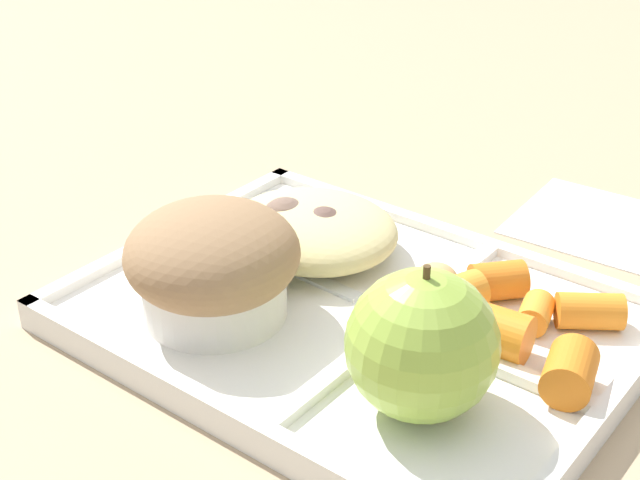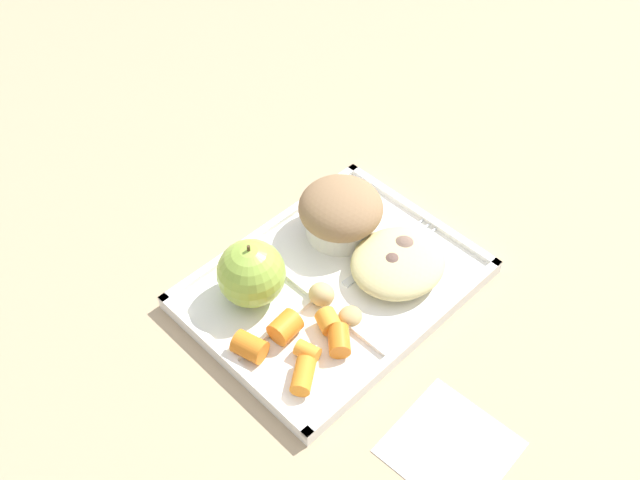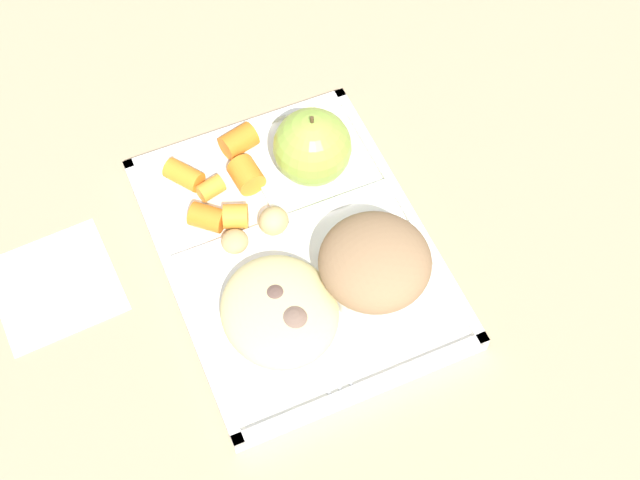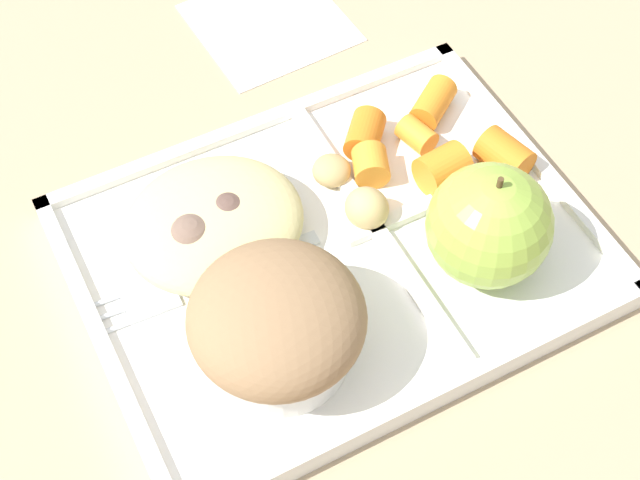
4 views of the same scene
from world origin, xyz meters
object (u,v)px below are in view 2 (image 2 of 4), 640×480
lunch_tray (333,286)px  plastic_fork (396,248)px  bran_muffin (341,212)px  green_apple (251,273)px

lunch_tray → plastic_fork: 0.09m
lunch_tray → bran_muffin: 0.09m
lunch_tray → green_apple: green_apple is taller
bran_muffin → plastic_fork: size_ratio=0.67×
lunch_tray → plastic_fork: size_ratio=2.11×
lunch_tray → green_apple: size_ratio=3.83×
lunch_tray → plastic_fork: (0.09, -0.02, 0.01)m
bran_muffin → green_apple: bearing=-180.0°
lunch_tray → bran_muffin: size_ratio=3.14×
lunch_tray → bran_muffin: bran_muffin is taller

